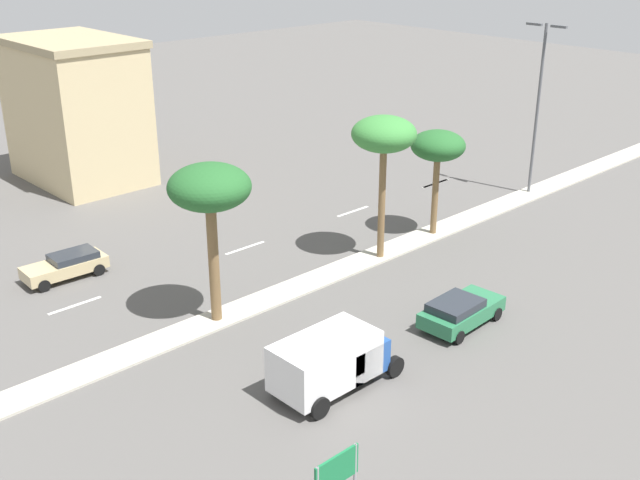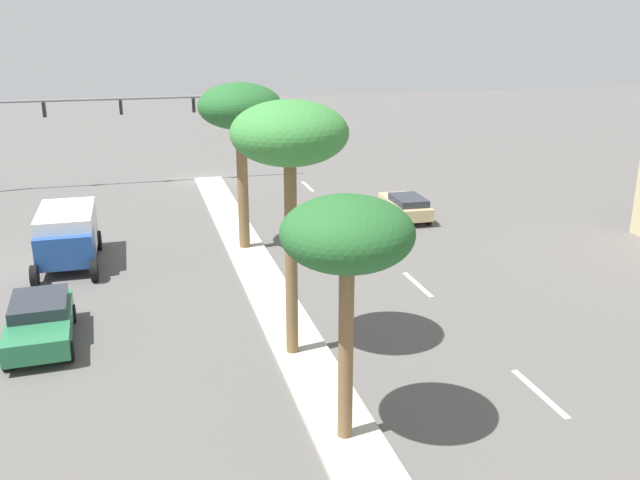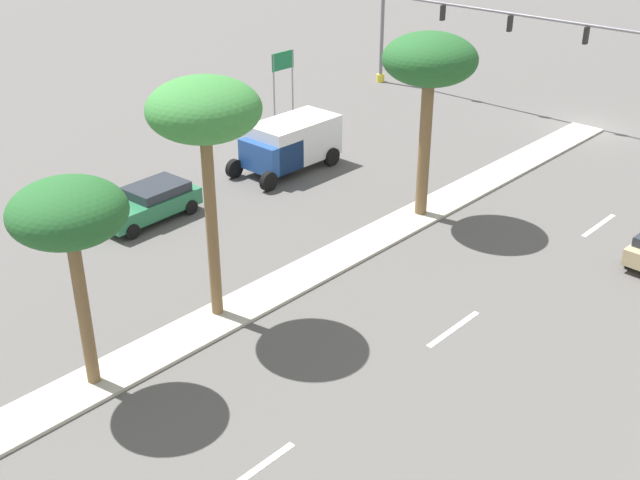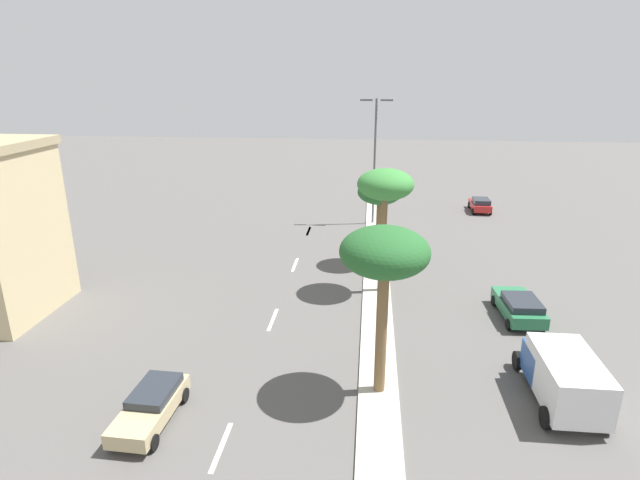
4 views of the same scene
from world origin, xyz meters
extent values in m
plane|color=#565451|center=(0.00, 27.03, 0.00)|extent=(160.00, 160.00, 0.00)
cube|color=silver|center=(-6.07, 4.00, 0.01)|extent=(0.20, 2.80, 0.01)
cube|color=silver|center=(-6.07, 11.53, 0.01)|extent=(0.20, 2.80, 0.01)
cube|color=silver|center=(-6.07, 22.20, 0.01)|extent=(0.20, 2.80, 0.01)
cube|color=silver|center=(-6.07, 31.14, 0.01)|extent=(0.20, 2.80, 0.01)
cylinder|color=slate|center=(5.33, 0.41, 5.62)|extent=(18.41, 0.16, 0.16)
cube|color=black|center=(9.94, 0.41, 5.07)|extent=(0.20, 0.32, 0.90)
sphere|color=#19D83F|center=(9.94, 0.29, 4.77)|extent=(0.18, 0.18, 0.18)
cube|color=black|center=(5.33, 0.41, 5.07)|extent=(0.20, 0.32, 0.90)
sphere|color=#19D83F|center=(5.33, 0.29, 4.77)|extent=(0.18, 0.18, 0.18)
cube|color=black|center=(0.73, 0.41, 5.07)|extent=(0.20, 0.32, 0.90)
sphere|color=#19D83F|center=(0.73, 0.29, 4.77)|extent=(0.18, 0.18, 0.18)
cylinder|color=brown|center=(0.02, 15.74, 3.09)|extent=(0.50, 0.50, 5.93)
ellipsoid|color=#235B28|center=(0.02, 15.74, 6.71)|extent=(3.77, 3.77, 2.07)
cylinder|color=brown|center=(0.29, 26.86, 3.34)|extent=(0.38, 0.38, 6.45)
ellipsoid|color=#387F38|center=(0.29, 26.86, 7.18)|extent=(3.50, 3.50, 1.93)
cylinder|color=brown|center=(0.07, 31.82, 2.56)|extent=(0.38, 0.38, 4.88)
ellipsoid|color=#235B28|center=(0.07, 31.82, 5.56)|extent=(3.20, 3.20, 1.76)
cube|color=tan|center=(-9.35, 12.68, 0.64)|extent=(1.89, 4.39, 0.64)
cube|color=#262B33|center=(-9.32, 13.22, 1.14)|extent=(1.64, 2.44, 0.36)
cylinder|color=black|center=(-8.60, 11.14, 0.32)|extent=(0.25, 0.65, 0.64)
cylinder|color=black|center=(-10.22, 11.21, 0.32)|extent=(0.25, 0.65, 0.64)
cylinder|color=black|center=(-8.47, 14.16, 0.32)|extent=(0.25, 0.65, 0.64)
cylinder|color=black|center=(-10.10, 14.23, 0.32)|extent=(0.25, 0.65, 0.64)
cube|color=#287047|center=(8.21, 23.91, 0.67)|extent=(2.18, 4.52, 0.70)
cube|color=#262B33|center=(8.23, 23.35, 1.22)|extent=(1.90, 2.51, 0.40)
cylinder|color=black|center=(7.19, 25.42, 0.32)|extent=(0.25, 0.65, 0.64)
cylinder|color=black|center=(9.08, 25.50, 0.32)|extent=(0.25, 0.65, 0.64)
cylinder|color=black|center=(7.33, 22.32, 0.32)|extent=(0.25, 0.65, 0.64)
cylinder|color=black|center=(9.22, 22.40, 0.32)|extent=(0.25, 0.65, 0.64)
cube|color=#234C99|center=(7.88, 16.97, 1.15)|extent=(2.33, 2.04, 1.39)
cube|color=silver|center=(7.88, 15.38, 1.43)|extent=(2.33, 4.34, 1.95)
cylinder|color=black|center=(6.71, 18.28, 0.45)|extent=(0.28, 0.90, 0.90)
cylinder|color=black|center=(9.04, 18.28, 0.45)|extent=(0.28, 0.90, 0.90)
cylinder|color=black|center=(6.71, 13.97, 0.45)|extent=(0.28, 0.90, 0.90)
cylinder|color=black|center=(9.04, 13.97, 0.45)|extent=(0.28, 0.90, 0.90)
camera|label=1|loc=(27.20, -3.03, 17.65)|focal=43.56mm
camera|label=2|loc=(4.71, 46.33, 10.26)|focal=38.31mm
camera|label=3|loc=(-17.65, 41.21, 14.27)|focal=44.41mm
camera|label=4|loc=(-0.70, -4.09, 13.72)|focal=28.52mm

